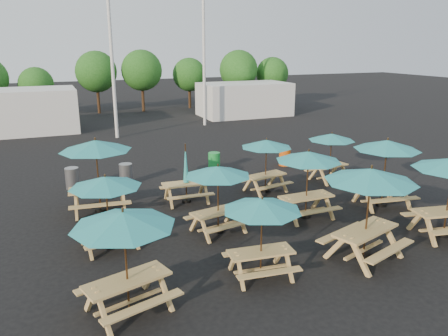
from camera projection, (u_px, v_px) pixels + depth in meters
name	position (u px, v px, depth m)	size (l,w,h in m)	color
ground	(240.00, 209.00, 15.33)	(120.00, 120.00, 0.00)	black
picnic_unit_0	(124.00, 225.00, 8.91)	(2.70, 2.70, 2.32)	tan
picnic_unit_1	(106.00, 186.00, 11.93)	(2.22, 2.22, 2.12)	tan
picnic_unit_2	(96.00, 149.00, 14.49)	(2.60, 2.60, 2.54)	tan
picnic_unit_3	(262.00, 209.00, 10.40)	(2.11, 2.11, 2.06)	tan
picnic_unit_4	(218.00, 175.00, 12.93)	(2.32, 2.32, 2.12)	tan
picnic_unit_5	(186.00, 178.00, 15.78)	(1.79, 1.58, 2.19)	tan
picnic_unit_6	(371.00, 180.00, 11.20)	(2.99, 2.99, 2.54)	tan
picnic_unit_7	(308.00, 160.00, 14.05)	(2.16, 2.16, 2.28)	tan
picnic_unit_8	(266.00, 146.00, 16.62)	(2.32, 2.32, 2.10)	tan
picnic_unit_10	(387.00, 149.00, 15.05)	(2.58, 2.58, 2.42)	tan
picnic_unit_11	(332.00, 140.00, 18.03)	(2.21, 2.21, 2.04)	tan
waste_bin_0	(72.00, 178.00, 17.37)	(0.53, 0.53, 0.86)	gray
waste_bin_1	(126.00, 174.00, 17.96)	(0.53, 0.53, 0.86)	gray
waste_bin_2	(214.00, 162.00, 19.81)	(0.53, 0.53, 0.86)	green
waste_bin_3	(285.00, 157.00, 20.74)	(0.53, 0.53, 0.86)	#E0570D
mast_0	(110.00, 37.00, 25.40)	(0.20, 0.20, 12.00)	silver
mast_1	(204.00, 38.00, 29.56)	(0.20, 0.20, 12.00)	silver
event_tent_0	(11.00, 112.00, 28.01)	(8.00, 4.00, 2.80)	silver
event_tent_1	(244.00, 99.00, 35.17)	(7.00, 4.00, 2.60)	silver
tree_2	(36.00, 84.00, 33.29)	(2.59, 2.59, 3.93)	#382314
tree_3	(96.00, 72.00, 35.73)	(3.36, 3.36, 5.09)	#382314
tree_4	(142.00, 70.00, 36.65)	(3.41, 3.41, 5.17)	#382314
tree_5	(189.00, 75.00, 38.74)	(2.94, 2.94, 4.45)	#382314
tree_6	(239.00, 69.00, 38.50)	(3.38, 3.38, 5.13)	#382314
tree_7	(272.00, 74.00, 39.89)	(2.95, 2.95, 4.48)	#382314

